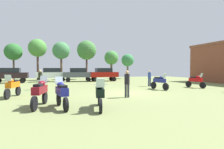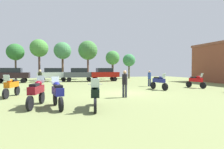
{
  "view_description": "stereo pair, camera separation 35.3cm",
  "coord_description": "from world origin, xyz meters",
  "px_view_note": "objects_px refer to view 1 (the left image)",
  "views": [
    {
      "loc": [
        -5.23,
        -12.07,
        1.84
      ],
      "look_at": [
        0.9,
        6.25,
        1.25
      ],
      "focal_mm": 27.54,
      "sensor_mm": 36.0,
      "label": 1
    },
    {
      "loc": [
        -4.89,
        -12.18,
        1.84
      ],
      "look_at": [
        0.9,
        6.25,
        1.25
      ],
      "focal_mm": 27.54,
      "sensor_mm": 36.0,
      "label": 2
    }
  ],
  "objects_px": {
    "motorcycle_8": "(13,86)",
    "person_3": "(127,82)",
    "car_4": "(52,74)",
    "car_1": "(10,74)",
    "tree_4": "(38,48)",
    "motorcycle_2": "(196,81)",
    "motorcycle_10": "(40,92)",
    "person_1": "(40,78)",
    "motorcycle_9": "(100,94)",
    "motorcycle_6": "(160,81)",
    "tree_6": "(61,51)",
    "motorcycle_5": "(62,93)",
    "tree_2": "(87,50)",
    "tree_5": "(13,52)",
    "person_2": "(149,77)",
    "tree_1": "(111,58)",
    "car_3": "(78,74)",
    "car_2": "(104,73)",
    "tree_3": "(128,60)"
  },
  "relations": [
    {
      "from": "motorcycle_10",
      "to": "car_4",
      "type": "xyz_separation_m",
      "value": [
        0.3,
        17.79,
        0.43
      ]
    },
    {
      "from": "tree_5",
      "to": "motorcycle_9",
      "type": "bearing_deg",
      "value": -70.92
    },
    {
      "from": "car_3",
      "to": "motorcycle_6",
      "type": "bearing_deg",
      "value": -150.88
    },
    {
      "from": "tree_5",
      "to": "person_1",
      "type": "bearing_deg",
      "value": -71.23
    },
    {
      "from": "person_3",
      "to": "tree_2",
      "type": "xyz_separation_m",
      "value": [
        1.17,
        21.27,
        4.26
      ]
    },
    {
      "from": "motorcycle_9",
      "to": "tree_6",
      "type": "relative_size",
      "value": 0.34
    },
    {
      "from": "motorcycle_6",
      "to": "car_2",
      "type": "height_order",
      "value": "car_2"
    },
    {
      "from": "tree_1",
      "to": "tree_2",
      "type": "bearing_deg",
      "value": 173.84
    },
    {
      "from": "motorcycle_2",
      "to": "tree_5",
      "type": "bearing_deg",
      "value": -58.87
    },
    {
      "from": "motorcycle_5",
      "to": "tree_6",
      "type": "relative_size",
      "value": 0.32
    },
    {
      "from": "motorcycle_8",
      "to": "person_1",
      "type": "height_order",
      "value": "person_1"
    },
    {
      "from": "motorcycle_6",
      "to": "tree_4",
      "type": "relative_size",
      "value": 0.31
    },
    {
      "from": "motorcycle_10",
      "to": "person_1",
      "type": "bearing_deg",
      "value": 106.62
    },
    {
      "from": "person_3",
      "to": "tree_5",
      "type": "xyz_separation_m",
      "value": [
        -10.75,
        21.35,
        3.59
      ]
    },
    {
      "from": "tree_2",
      "to": "tree_6",
      "type": "bearing_deg",
      "value": -172.63
    },
    {
      "from": "motorcycle_6",
      "to": "motorcycle_10",
      "type": "height_order",
      "value": "motorcycle_10"
    },
    {
      "from": "motorcycle_10",
      "to": "car_4",
      "type": "distance_m",
      "value": 17.79
    },
    {
      "from": "motorcycle_8",
      "to": "tree_2",
      "type": "distance_m",
      "value": 21.12
    },
    {
      "from": "motorcycle_8",
      "to": "tree_2",
      "type": "xyz_separation_m",
      "value": [
        8.18,
        18.93,
        4.55
      ]
    },
    {
      "from": "car_2",
      "to": "person_1",
      "type": "relative_size",
      "value": 2.42
    },
    {
      "from": "person_1",
      "to": "tree_2",
      "type": "distance_m",
      "value": 16.92
    },
    {
      "from": "car_3",
      "to": "tree_6",
      "type": "relative_size",
      "value": 0.68
    },
    {
      "from": "car_4",
      "to": "person_2",
      "type": "relative_size",
      "value": 2.57
    },
    {
      "from": "car_1",
      "to": "motorcycle_9",
      "type": "bearing_deg",
      "value": -159.02
    },
    {
      "from": "person_3",
      "to": "tree_1",
      "type": "xyz_separation_m",
      "value": [
        5.79,
        20.77,
        2.92
      ]
    },
    {
      "from": "car_2",
      "to": "person_1",
      "type": "height_order",
      "value": "car_2"
    },
    {
      "from": "car_4",
      "to": "tree_5",
      "type": "bearing_deg",
      "value": 49.53
    },
    {
      "from": "motorcycle_5",
      "to": "person_3",
      "type": "height_order",
      "value": "person_3"
    },
    {
      "from": "car_1",
      "to": "car_4",
      "type": "height_order",
      "value": "same"
    },
    {
      "from": "motorcycle_9",
      "to": "person_1",
      "type": "relative_size",
      "value": 1.23
    },
    {
      "from": "motorcycle_2",
      "to": "car_4",
      "type": "xyz_separation_m",
      "value": [
        -13.55,
        13.33,
        0.46
      ]
    },
    {
      "from": "person_2",
      "to": "tree_1",
      "type": "height_order",
      "value": "tree_1"
    },
    {
      "from": "motorcycle_5",
      "to": "person_1",
      "type": "height_order",
      "value": "person_1"
    },
    {
      "from": "motorcycle_6",
      "to": "tree_1",
      "type": "xyz_separation_m",
      "value": [
        1.3,
        17.75,
        3.22
      ]
    },
    {
      "from": "motorcycle_2",
      "to": "motorcycle_8",
      "type": "relative_size",
      "value": 0.92
    },
    {
      "from": "motorcycle_8",
      "to": "car_4",
      "type": "bearing_deg",
      "value": -87.17
    },
    {
      "from": "motorcycle_10",
      "to": "person_3",
      "type": "bearing_deg",
      "value": 26.37
    },
    {
      "from": "motorcycle_5",
      "to": "car_3",
      "type": "height_order",
      "value": "car_3"
    },
    {
      "from": "motorcycle_9",
      "to": "car_4",
      "type": "height_order",
      "value": "car_4"
    },
    {
      "from": "car_3",
      "to": "tree_6",
      "type": "bearing_deg",
      "value": 27.92
    },
    {
      "from": "motorcycle_6",
      "to": "tree_3",
      "type": "bearing_deg",
      "value": -115.65
    },
    {
      "from": "motorcycle_2",
      "to": "tree_6",
      "type": "distance_m",
      "value": 21.69
    },
    {
      "from": "car_1",
      "to": "tree_4",
      "type": "relative_size",
      "value": 0.64
    },
    {
      "from": "motorcycle_8",
      "to": "motorcycle_10",
      "type": "bearing_deg",
      "value": 129.55
    },
    {
      "from": "car_1",
      "to": "car_3",
      "type": "relative_size",
      "value": 0.98
    },
    {
      "from": "car_3",
      "to": "tree_5",
      "type": "bearing_deg",
      "value": 63.58
    },
    {
      "from": "motorcycle_8",
      "to": "person_3",
      "type": "xyz_separation_m",
      "value": [
        7.01,
        -2.34,
        0.29
      ]
    },
    {
      "from": "tree_4",
      "to": "tree_2",
      "type": "bearing_deg",
      "value": 4.68
    },
    {
      "from": "tree_6",
      "to": "car_1",
      "type": "bearing_deg",
      "value": -142.64
    },
    {
      "from": "motorcycle_6",
      "to": "tree_2",
      "type": "distance_m",
      "value": 19.1
    }
  ]
}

